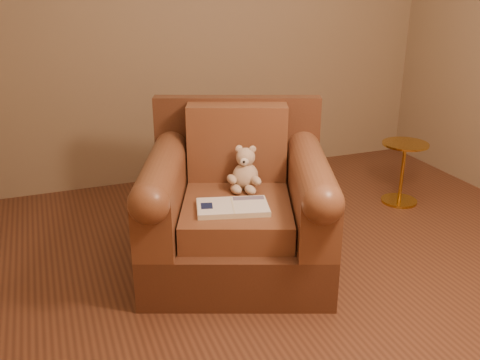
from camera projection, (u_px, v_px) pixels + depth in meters
name	position (u px, v px, depth m)	size (l,w,h in m)	color
floor	(314.00, 285.00, 3.09)	(4.00, 4.00, 0.00)	brown
armchair	(237.00, 207.00, 3.21)	(1.35, 1.32, 0.96)	#532E1B
teddy_bear	(245.00, 173.00, 3.22)	(0.20, 0.23, 0.27)	#CDAE8F
guidebook	(233.00, 207.00, 2.96)	(0.44, 0.33, 0.03)	beige
side_table	(402.00, 171.00, 4.12)	(0.35, 0.35, 0.49)	gold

